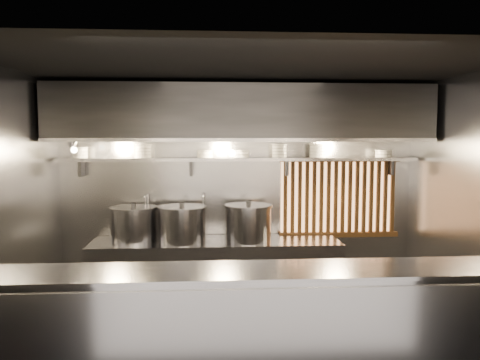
{
  "coord_description": "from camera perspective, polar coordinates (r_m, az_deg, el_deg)",
  "views": [
    {
      "loc": [
        -0.37,
        -4.47,
        2.13
      ],
      "look_at": [
        -0.04,
        0.55,
        1.69
      ],
      "focal_mm": 35.0,
      "sensor_mm": 36.0,
      "label": 1
    }
  ],
  "objects": [
    {
      "name": "wall_back",
      "position": [
        6.02,
        -0.18,
        -1.94
      ],
      "size": [
        4.5,
        0.0,
        4.5
      ],
      "primitive_type": "plane",
      "rotation": [
        1.57,
        0.0,
        0.0
      ],
      "color": "gray",
      "rests_on": "floor"
    },
    {
      "name": "bowl_shelf",
      "position": [
        5.8,
        -0.07,
        2.55
      ],
      "size": [
        4.4,
        0.34,
        0.04
      ],
      "primitive_type": "cube",
      "color": "#97979C",
      "rests_on": "wall_back"
    },
    {
      "name": "floor",
      "position": [
        4.96,
        0.97,
        -20.4
      ],
      "size": [
        4.5,
        4.5,
        0.0
      ],
      "primitive_type": "plane",
      "color": "black",
      "rests_on": "ground"
    },
    {
      "name": "heat_lamp",
      "position": [
        5.53,
        -19.81,
        4.06
      ],
      "size": [
        0.25,
        0.35,
        0.2
      ],
      "color": "#97979C",
      "rests_on": "exhaust_hood"
    },
    {
      "name": "bowl_stack_5",
      "position": [
        5.95,
        9.49,
        3.55
      ],
      "size": [
        0.23,
        0.23,
        0.17
      ],
      "color": "silver",
      "rests_on": "bowl_shelf"
    },
    {
      "name": "stock_pot_right",
      "position": [
        5.66,
        1.04,
        -5.23
      ],
      "size": [
        0.59,
        0.59,
        0.48
      ],
      "rotation": [
        0.0,
        0.0,
        0.03
      ],
      "color": "#97979C",
      "rests_on": "cooking_bench"
    },
    {
      "name": "cooking_bench",
      "position": [
        5.85,
        -2.94,
        -11.7
      ],
      "size": [
        3.0,
        0.7,
        0.9
      ],
      "primitive_type": "cube",
      "color": "#97979C",
      "rests_on": "floor"
    },
    {
      "name": "wall_right",
      "position": [
        5.23,
        26.44,
        -3.55
      ],
      "size": [
        0.0,
        3.0,
        3.0
      ],
      "primitive_type": "plane",
      "rotation": [
        1.57,
        0.0,
        -1.57
      ],
      "color": "gray",
      "rests_on": "floor"
    },
    {
      "name": "bowl_stack_3",
      "position": [
        5.8,
        0.14,
        3.21
      ],
      "size": [
        0.21,
        0.21,
        0.09
      ],
      "color": "silver",
      "rests_on": "bowl_shelf"
    },
    {
      "name": "pendant_bulb",
      "position": [
        5.68,
        -1.0,
        3.32
      ],
      "size": [
        0.09,
        0.09,
        0.19
      ],
      "color": "#2D2D30",
      "rests_on": "exhaust_hood"
    },
    {
      "name": "wall_left",
      "position": [
        4.9,
        -26.3,
        -4.09
      ],
      "size": [
        0.0,
        3.0,
        3.0
      ],
      "primitive_type": "plane",
      "rotation": [
        1.57,
        0.0,
        1.57
      ],
      "color": "gray",
      "rests_on": "floor"
    },
    {
      "name": "bowl_stack_0",
      "position": [
        6.0,
        -18.93,
        3.18
      ],
      "size": [
        0.2,
        0.2,
        0.13
      ],
      "color": "silver",
      "rests_on": "bowl_shelf"
    },
    {
      "name": "bowl_stack_1",
      "position": [
        5.85,
        -11.78,
        3.49
      ],
      "size": [
        0.22,
        0.22,
        0.17
      ],
      "color": "silver",
      "rests_on": "bowl_shelf"
    },
    {
      "name": "ceiling",
      "position": [
        4.53,
        1.03,
        13.5
      ],
      "size": [
        4.5,
        4.5,
        0.0
      ],
      "primitive_type": "plane",
      "rotation": [
        3.14,
        0.0,
        0.0
      ],
      "color": "black",
      "rests_on": "wall_back"
    },
    {
      "name": "faucet_right",
      "position": [
        5.89,
        -4.47,
        -3.03
      ],
      "size": [
        0.04,
        0.3,
        0.5
      ],
      "color": "silver",
      "rests_on": "wall_back"
    },
    {
      "name": "stock_pot_mid",
      "position": [
        5.79,
        -12.84,
        -5.24
      ],
      "size": [
        0.65,
        0.65,
        0.46
      ],
      "rotation": [
        0.0,
        0.0,
        0.17
      ],
      "color": "#97979C",
      "rests_on": "cooking_bench"
    },
    {
      "name": "bowl_stack_4",
      "position": [
        5.85,
        4.82,
        3.58
      ],
      "size": [
        0.2,
        0.2,
        0.17
      ],
      "color": "silver",
      "rests_on": "bowl_shelf"
    },
    {
      "name": "faucet_left",
      "position": [
        5.94,
        -11.25,
        -3.04
      ],
      "size": [
        0.04,
        0.3,
        0.5
      ],
      "color": "silver",
      "rests_on": "wall_back"
    },
    {
      "name": "stock_pot_left",
      "position": [
        5.65,
        -7.08,
        -5.35
      ],
      "size": [
        0.66,
        0.66,
        0.47
      ],
      "rotation": [
        0.0,
        0.0,
        0.14
      ],
      "color": "#97979C",
      "rests_on": "cooking_bench"
    },
    {
      "name": "bowl_stack_2",
      "position": [
        5.79,
        -4.27,
        3.19
      ],
      "size": [
        0.21,
        0.21,
        0.09
      ],
      "color": "silver",
      "rests_on": "bowl_shelf"
    },
    {
      "name": "serving_counter",
      "position": [
        3.86,
        2.22,
        -18.91
      ],
      "size": [
        4.5,
        0.56,
        1.13
      ],
      "color": "#97979C",
      "rests_on": "floor"
    },
    {
      "name": "bowl_stack_6",
      "position": [
        6.19,
        17.11,
        3.1
      ],
      "size": [
        0.22,
        0.22,
        0.09
      ],
      "color": "silver",
      "rests_on": "bowl_shelf"
    },
    {
      "name": "wood_screen",
      "position": [
        6.2,
        11.95,
        -2.05
      ],
      "size": [
        1.56,
        0.09,
        1.04
      ],
      "color": "#FFB672",
      "rests_on": "wall_back"
    },
    {
      "name": "exhaust_hood",
      "position": [
        5.59,
        0.08,
        8.03
      ],
      "size": [
        4.4,
        0.81,
        0.65
      ],
      "color": "#2D2D30",
      "rests_on": "ceiling"
    }
  ]
}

